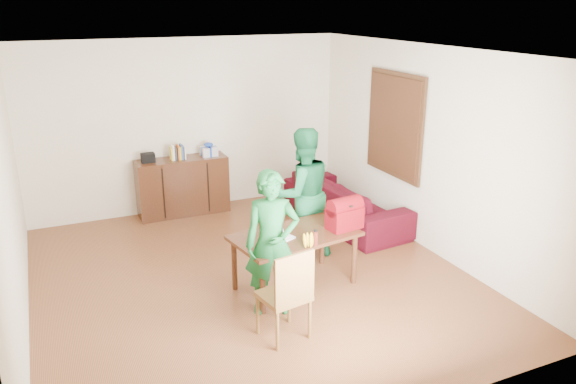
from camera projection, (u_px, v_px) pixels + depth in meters
name	position (u px, v px, depth m)	size (l,w,h in m)	color
room	(246.00, 173.00, 6.56)	(5.20, 5.70, 2.90)	#4D2513
table	(295.00, 240.00, 6.48)	(1.53, 1.01, 0.67)	black
chair	(284.00, 312.00, 5.58)	(0.51, 0.49, 0.98)	brown
person_near	(272.00, 243.00, 5.89)	(0.58, 0.38, 1.59)	#135524
person_far	(302.00, 193.00, 7.22)	(0.84, 0.65, 1.72)	#156236
laptop	(280.00, 236.00, 6.31)	(0.36, 0.30, 0.21)	white
bananas	(308.00, 244.00, 6.11)	(0.17, 0.11, 0.06)	gold
bottle	(315.00, 237.00, 6.14)	(0.06, 0.06, 0.18)	#501A12
red_bag	(345.00, 216.00, 6.58)	(0.41, 0.24, 0.30)	#700709
sofa	(345.00, 202.00, 8.50)	(2.25, 0.88, 0.66)	#36070E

